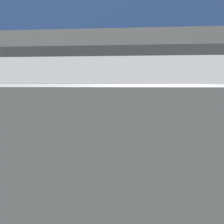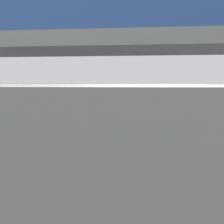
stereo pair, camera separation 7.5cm
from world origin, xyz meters
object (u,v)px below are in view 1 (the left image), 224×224
Objects in this scene: bicycle_orange at (224,131)px; pedestrian at (135,124)px; traffic_sign at (169,104)px; parked_van at (4,120)px; bicycle_black at (224,139)px; city_bus at (118,108)px.

pedestrian is at bearing 2.60° from bicycle_orange.
parked_van is at bearing 27.46° from traffic_sign.
bicycle_orange is 2.69m from bicycle_black.
bicycle_orange is (-8.76, 2.14, -1.51)m from city_bus.
traffic_sign is (2.15, -9.21, 1.52)m from bicycle_black.
pedestrian is (-10.87, -0.63, -0.30)m from parked_van.
city_bus is 9.79m from parked_van.
city_bus is 6.52× the size of bicycle_orange.
pedestrian is at bearing 60.81° from traffic_sign.
traffic_sign is at bearing -140.33° from city_bus.
bicycle_black is 0.99× the size of pedestrian.
bicycle_orange is 0.99× the size of pedestrian.
parked_van is 1.71× the size of traffic_sign.
bicycle_orange is at bearing -113.32° from bicycle_black.
traffic_sign reaches higher than bicycle_orange.
city_bus is 9.10m from bicycle_black.
pedestrian reaches higher than bicycle_black.
bicycle_orange is at bearing -176.95° from parked_van.
parked_van reaches higher than bicycle_orange.
city_bus is 7.21m from traffic_sign.
parked_van is 16.71m from traffic_sign.
bicycle_black is at bearing 149.13° from city_bus.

